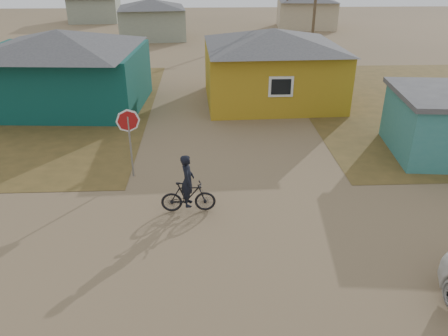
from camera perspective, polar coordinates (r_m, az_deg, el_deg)
The scene contains 9 objects.
ground at distance 12.03m, azimuth 3.58°, elevation -11.92°, with size 120.00×120.00×0.00m, color #806849.
house_teal at distance 24.62m, azimuth -20.33°, elevation 12.13°, with size 8.93×7.08×4.00m.
house_yellow at distance 24.28m, azimuth 6.32°, elevation 13.26°, with size 7.72×6.76×3.90m.
house_pale_west at distance 44.00m, azimuth -9.38°, elevation 18.74°, with size 7.04×6.15×3.60m.
house_beige_east at distance 50.93m, azimuth 10.72°, elevation 19.64°, with size 6.95×6.05×3.60m.
house_pale_north at distance 57.13m, azimuth -16.54°, elevation 19.64°, with size 6.28×5.81×3.40m.
utility_pole_near at distance 32.47m, azimuth 11.80°, elevation 20.01°, with size 1.40×0.20×8.00m.
stop_sign at distance 15.75m, azimuth -12.34°, elevation 5.12°, with size 0.85×0.14×2.59m.
cyclist at distance 13.73m, azimuth -4.72°, elevation -3.07°, with size 1.74×0.63×1.96m.
Camera 1 is at (-1.16, -9.38, 7.44)m, focal length 35.00 mm.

